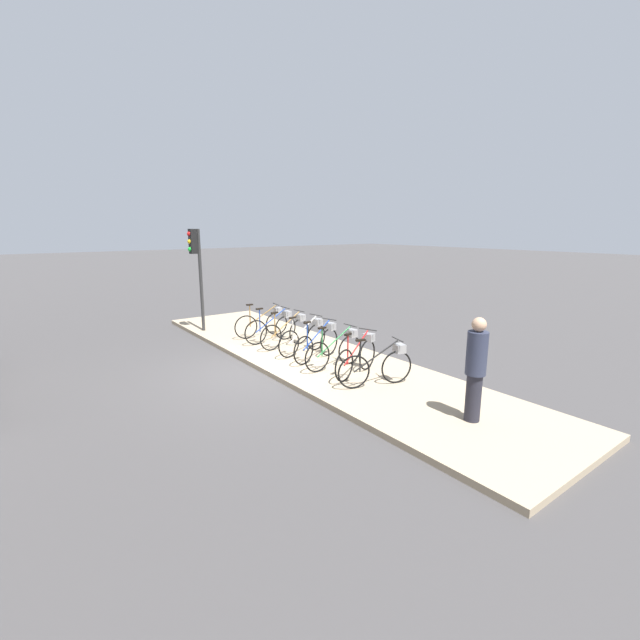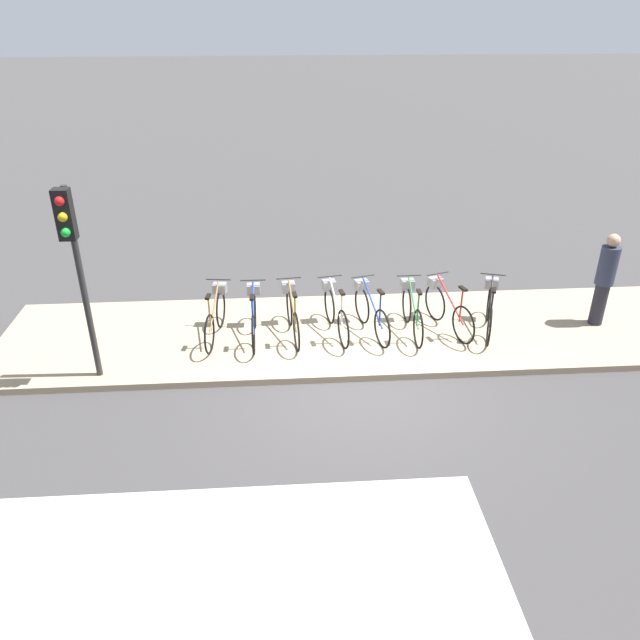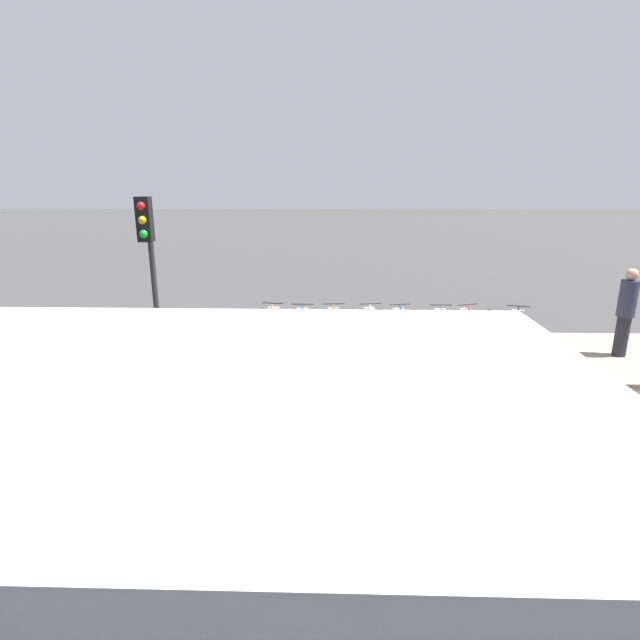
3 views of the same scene
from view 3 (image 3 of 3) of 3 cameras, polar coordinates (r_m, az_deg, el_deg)
ground_plane at (r=9.11m, az=8.97°, el=-7.70°), size 120.00×120.00×0.00m
sidewalk at (r=10.52m, az=7.95°, el=-4.07°), size 13.05×3.11×0.12m
parked_bicycle_0 at (r=10.37m, az=-5.90°, el=-1.31°), size 0.46×1.68×1.04m
parked_bicycle_1 at (r=10.23m, az=-2.13°, el=-1.48°), size 0.46×1.69×1.04m
parked_bicycle_2 at (r=10.26m, az=1.78°, el=-1.43°), size 0.46×1.69×1.04m
parked_bicycle_3 at (r=10.32m, az=6.19°, el=-1.40°), size 0.47×1.68×1.04m
parked_bicycle_4 at (r=10.36m, az=9.77°, el=-1.47°), size 0.57×1.65×1.04m
parked_bicycle_5 at (r=10.47m, az=13.97°, el=-1.55°), size 0.46×1.69×1.04m
parked_bicycle_6 at (r=10.69m, az=17.42°, el=-1.44°), size 0.64×1.63×1.04m
parked_bicycle_7 at (r=10.84m, az=21.57°, el=-1.61°), size 0.64×1.63×1.04m
truck at (r=2.91m, az=-26.21°, el=-28.87°), size 4.88×2.10×2.84m
pedestrian at (r=11.72m, az=31.57°, el=0.96°), size 0.34×0.34×1.81m
traffic_light at (r=9.19m, az=-18.99°, el=7.63°), size 0.24×0.40×3.20m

